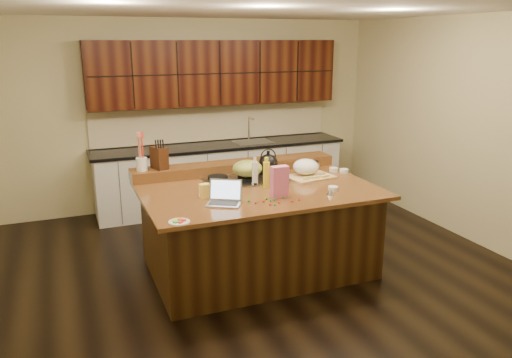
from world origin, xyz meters
name	(u,v)px	position (x,y,z in m)	size (l,w,h in m)	color
room	(258,147)	(0.00, 0.00, 1.35)	(5.52, 5.02, 2.72)	black
island	(258,229)	(0.00, 0.00, 0.46)	(2.40, 1.60, 0.92)	black
back_ledge	(235,167)	(0.00, 0.70, 0.98)	(2.40, 0.30, 0.12)	black
cooktop	(248,179)	(0.00, 0.30, 0.94)	(0.92, 0.52, 0.05)	gray
back_counter	(220,141)	(0.30, 2.23, 0.98)	(3.70, 0.66, 2.40)	silver
kettle	(268,163)	(0.30, 0.43, 1.06)	(0.22, 0.22, 0.19)	black
green_bowl	(247,168)	(0.00, 0.30, 1.05)	(0.33, 0.33, 0.18)	olive
laptop	(225,197)	(-0.48, -0.36, 0.98)	(0.39, 0.37, 0.22)	#B7B7BC
oil_bottle	(266,175)	(0.09, -0.02, 1.06)	(0.07, 0.07, 0.27)	gold
vinegar_bottle	(255,174)	(0.01, 0.10, 1.04)	(0.06, 0.06, 0.25)	silver
wooden_tray	(307,169)	(0.67, 0.19, 1.01)	(0.54, 0.43, 0.20)	tan
ramekin_a	(333,189)	(0.67, -0.38, 0.94)	(0.10, 0.10, 0.04)	white
ramekin_b	(334,170)	(1.07, 0.28, 0.94)	(0.10, 0.10, 0.04)	white
ramekin_c	(344,171)	(1.15, 0.19, 0.94)	(0.10, 0.10, 0.04)	white
strainer_bowl	(309,167)	(0.83, 0.43, 0.97)	(0.24, 0.24, 0.09)	#996B3F
kitchen_timer	(330,192)	(0.58, -0.50, 0.96)	(0.08, 0.08, 0.07)	silver
pink_bag	(279,182)	(0.07, -0.38, 1.08)	(0.17, 0.09, 0.31)	#D46496
candy_plate	(179,222)	(-1.00, -0.71, 0.93)	(0.18, 0.18, 0.01)	white
package_box	(205,191)	(-0.60, -0.12, 0.99)	(0.10, 0.07, 0.14)	#F6D557
utensil_crock	(142,164)	(-1.07, 0.70, 1.11)	(0.12, 0.12, 0.14)	white
knife_block	(159,158)	(-0.88, 0.70, 1.16)	(0.12, 0.20, 0.24)	black
gumdrop_0	(270,205)	(-0.11, -0.59, 0.93)	(0.02, 0.02, 0.02)	red
gumdrop_1	(267,199)	(-0.07, -0.41, 0.93)	(0.02, 0.02, 0.02)	#198C26
gumdrop_2	(256,203)	(-0.22, -0.49, 0.93)	(0.02, 0.02, 0.02)	red
gumdrop_3	(271,201)	(-0.06, -0.48, 0.93)	(0.02, 0.02, 0.02)	#198C26
gumdrop_4	(279,202)	(-0.01, -0.55, 0.93)	(0.02, 0.02, 0.02)	red
gumdrop_5	(283,197)	(0.10, -0.42, 0.93)	(0.02, 0.02, 0.02)	#198C26
gumdrop_6	(264,201)	(-0.13, -0.47, 0.93)	(0.02, 0.02, 0.02)	red
gumdrop_7	(275,205)	(-0.08, -0.61, 0.93)	(0.02, 0.02, 0.02)	#198C26
gumdrop_8	(299,200)	(0.20, -0.55, 0.93)	(0.02, 0.02, 0.02)	red
gumdrop_9	(274,200)	(-0.02, -0.47, 0.93)	(0.02, 0.02, 0.02)	#198C26
gumdrop_10	(283,197)	(0.10, -0.41, 0.93)	(0.02, 0.02, 0.02)	red
gumdrop_11	(249,201)	(-0.26, -0.41, 0.93)	(0.02, 0.02, 0.02)	#198C26
gumdrop_12	(292,201)	(0.12, -0.57, 0.93)	(0.02, 0.02, 0.02)	red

